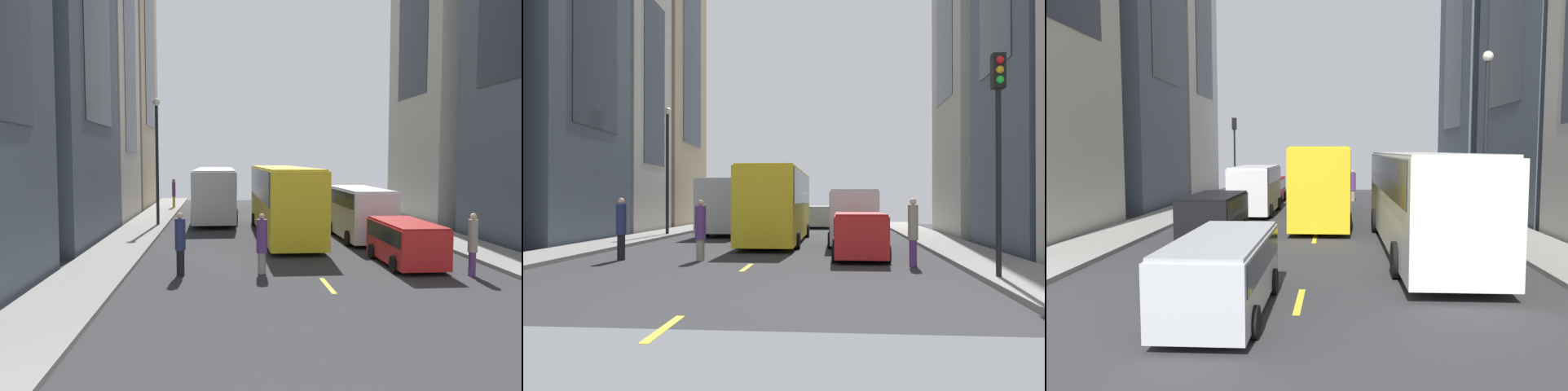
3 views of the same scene
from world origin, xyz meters
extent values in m
plane|color=#333335|center=(0.00, 0.00, 0.00)|extent=(42.05, 42.05, 0.00)
cube|color=gray|center=(-7.79, 0.00, 0.07)|extent=(2.47, 44.00, 0.15)
cube|color=gray|center=(7.79, 0.00, 0.07)|extent=(2.47, 44.00, 0.15)
cube|color=yellow|center=(0.00, -21.00, 0.01)|extent=(0.16, 2.00, 0.01)
cube|color=yellow|center=(0.00, -12.60, 0.01)|extent=(0.16, 2.00, 0.01)
cube|color=yellow|center=(0.00, -4.20, 0.01)|extent=(0.16, 2.00, 0.01)
cube|color=yellow|center=(0.00, 4.20, 0.01)|extent=(0.16, 2.00, 0.01)
cube|color=yellow|center=(0.00, 12.60, 0.01)|extent=(0.16, 2.00, 0.01)
cube|color=#4C5666|center=(-13.16, -14.46, 11.20)|extent=(7.87, 9.98, 22.41)
cube|color=#1E232D|center=(-13.16, -14.46, 11.20)|extent=(7.94, 5.49, 12.32)
cube|color=silver|center=(-3.73, 6.39, 1.77)|extent=(2.55, 12.58, 3.00)
cube|color=black|center=(-3.73, 6.39, 2.62)|extent=(2.60, 11.57, 1.20)
cube|color=beige|center=(-3.73, 6.39, 3.31)|extent=(2.45, 12.07, 0.08)
cylinder|color=black|center=(-4.91, 10.28, 0.50)|extent=(0.46, 1.00, 1.00)
cylinder|color=black|center=(-2.56, 10.28, 0.50)|extent=(0.46, 1.00, 1.00)
cylinder|color=black|center=(-4.91, 2.49, 0.50)|extent=(0.46, 1.00, 1.00)
cylinder|color=black|center=(-2.56, 2.49, 0.50)|extent=(0.46, 1.00, 1.00)
cube|color=yellow|center=(-0.14, -1.85, 1.86)|extent=(2.45, 12.50, 3.30)
cube|color=black|center=(-0.14, -1.85, 2.72)|extent=(2.50, 11.50, 1.48)
cube|color=gold|center=(-0.14, -1.85, 3.55)|extent=(2.35, 12.00, 0.08)
cylinder|color=black|center=(-1.27, 2.02, 0.38)|extent=(0.44, 0.76, 0.76)
cylinder|color=black|center=(0.99, 2.02, 0.38)|extent=(0.44, 0.76, 0.76)
cylinder|color=black|center=(-1.27, -5.73, 0.38)|extent=(0.44, 0.76, 0.76)
cylinder|color=black|center=(0.99, -5.73, 0.38)|extent=(0.44, 0.76, 0.76)
cube|color=white|center=(3.53, -3.56, 1.35)|extent=(2.05, 5.91, 2.30)
cube|color=black|center=(3.53, -3.56, 2.10)|extent=(2.09, 5.44, 0.69)
cube|color=silver|center=(3.53, -3.56, 2.54)|extent=(1.97, 5.67, 0.08)
cylinder|color=black|center=(2.58, -1.72, 0.36)|extent=(0.37, 0.72, 0.72)
cylinder|color=black|center=(4.47, -1.72, 0.36)|extent=(0.37, 0.72, 0.72)
cylinder|color=black|center=(2.58, -5.39, 0.36)|extent=(0.37, 0.72, 0.72)
cylinder|color=black|center=(4.47, -5.39, 0.36)|extent=(0.37, 0.72, 0.72)
cube|color=#B7BABF|center=(1.55, 13.48, 0.87)|extent=(1.77, 4.75, 1.40)
cube|color=black|center=(1.55, 13.48, 1.23)|extent=(1.80, 4.37, 0.59)
cube|color=#9C9EA2|center=(1.55, 13.48, 1.61)|extent=(1.70, 4.56, 0.08)
cylinder|color=black|center=(0.74, 14.95, 0.31)|extent=(0.32, 0.62, 0.62)
cylinder|color=black|center=(2.36, 14.95, 0.31)|extent=(0.32, 0.62, 0.62)
cylinder|color=black|center=(0.74, 12.01, 0.31)|extent=(0.32, 0.62, 0.62)
cylinder|color=black|center=(2.36, 12.01, 0.31)|extent=(0.32, 0.62, 0.62)
cube|color=red|center=(3.61, -9.68, 0.87)|extent=(1.78, 4.17, 1.40)
cube|color=black|center=(3.61, -9.68, 1.23)|extent=(1.81, 3.84, 0.59)
cube|color=#A91A1A|center=(3.61, -9.68, 1.61)|extent=(1.71, 4.01, 0.08)
cylinder|color=black|center=(2.79, -8.39, 0.31)|extent=(0.32, 0.62, 0.62)
cylinder|color=black|center=(4.43, -8.39, 0.31)|extent=(0.32, 0.62, 0.62)
cylinder|color=black|center=(2.79, -10.98, 0.31)|extent=(0.32, 0.62, 0.62)
cylinder|color=black|center=(4.43, -10.98, 0.31)|extent=(0.32, 0.62, 0.62)
cube|color=black|center=(3.92, 4.30, 0.90)|extent=(1.88, 4.44, 1.47)
cube|color=black|center=(3.92, 4.30, 1.28)|extent=(1.92, 4.09, 0.62)
cube|color=black|center=(3.92, 4.30, 1.68)|extent=(1.81, 4.26, 0.08)
cylinder|color=black|center=(3.06, 5.68, 0.31)|extent=(0.34, 0.62, 0.62)
cylinder|color=black|center=(4.79, 5.68, 0.31)|extent=(0.34, 0.62, 0.62)
cylinder|color=black|center=(3.06, 2.92, 0.31)|extent=(0.34, 0.62, 0.62)
cylinder|color=black|center=(4.79, 2.92, 0.31)|extent=(0.34, 0.62, 0.62)
cylinder|color=black|center=(-4.77, -10.78, 0.45)|extent=(0.27, 0.27, 0.90)
cylinder|color=navy|center=(-4.77, -10.78, 1.44)|extent=(0.36, 0.36, 1.08)
sphere|color=beige|center=(-4.77, -10.78, 2.08)|extent=(0.22, 0.22, 0.22)
cylinder|color=#593372|center=(5.24, -11.66, 0.42)|extent=(0.24, 0.24, 0.83)
cylinder|color=gray|center=(5.24, -11.66, 1.40)|extent=(0.32, 0.32, 1.12)
sphere|color=beige|center=(5.24, -11.66, 2.07)|extent=(0.22, 0.22, 0.22)
cylinder|color=gray|center=(-1.94, -10.69, 0.37)|extent=(0.28, 0.28, 0.74)
cylinder|color=#593372|center=(-1.94, -10.69, 1.33)|extent=(0.38, 0.38, 1.18)
sphere|color=tan|center=(-1.94, -10.69, 2.02)|extent=(0.21, 0.21, 0.21)
cylinder|color=black|center=(6.96, -15.07, 2.57)|extent=(0.14, 0.14, 4.84)
cube|color=black|center=(6.96, -15.07, 5.44)|extent=(0.32, 0.32, 0.90)
sphere|color=red|center=(6.96, -15.24, 5.69)|extent=(0.20, 0.20, 0.20)
sphere|color=orange|center=(6.96, -15.24, 5.44)|extent=(0.20, 0.20, 0.20)
sphere|color=green|center=(6.96, -15.24, 5.19)|extent=(0.20, 0.20, 0.20)
cylinder|color=black|center=(-7.06, 2.01, 3.64)|extent=(0.18, 0.18, 6.98)
sphere|color=silver|center=(-7.06, 2.01, 7.31)|extent=(0.44, 0.44, 0.44)
camera|label=1|loc=(-3.40, -28.26, 4.04)|focal=35.03mm
camera|label=2|loc=(2.85, -30.04, 2.11)|focal=38.92mm
camera|label=3|loc=(-0.83, 24.09, 3.46)|focal=35.54mm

